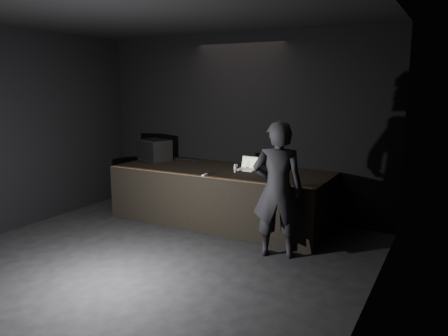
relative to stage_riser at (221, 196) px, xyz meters
name	(u,v)px	position (x,y,z in m)	size (l,w,h in m)	color
ground	(123,277)	(0.00, -2.73, -0.50)	(7.00, 7.00, 0.00)	black
room_walls	(116,126)	(0.00, -2.73, 1.52)	(6.10, 7.10, 3.52)	black
stage_riser	(221,196)	(0.00, 0.00, 0.00)	(4.00, 1.50, 1.00)	black
riser_lip	(201,176)	(0.00, -0.71, 0.51)	(3.92, 0.10, 0.01)	brown
stage_monitor	(155,150)	(-1.67, 0.21, 0.71)	(0.75, 0.65, 0.43)	black
cable	(176,159)	(-1.33, 0.50, 0.51)	(0.02, 0.02, 0.87)	black
laptop	(248,166)	(0.45, 0.20, 0.56)	(0.34, 0.31, 0.23)	white
beer_can	(235,168)	(0.36, -0.13, 0.58)	(0.06, 0.06, 0.15)	silver
plastic_cup	(258,171)	(0.76, -0.05, 0.55)	(0.08, 0.08, 0.11)	white
wii_remote	(205,175)	(0.04, -0.65, 0.52)	(0.04, 0.16, 0.03)	white
person	(278,190)	(1.53, -1.06, 0.52)	(0.74, 0.49, 2.03)	black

